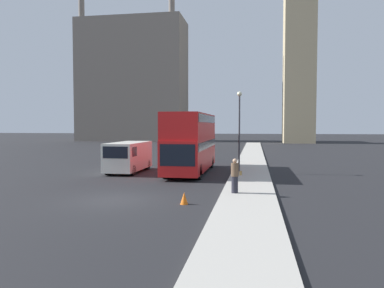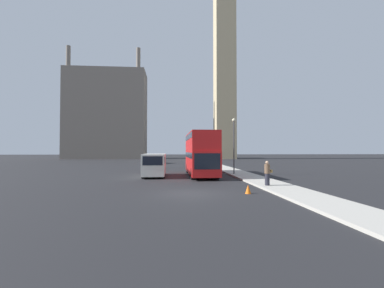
{
  "view_description": "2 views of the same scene",
  "coord_description": "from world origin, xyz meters",
  "px_view_note": "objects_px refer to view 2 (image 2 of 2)",
  "views": [
    {
      "loc": [
        6.67,
        -16.97,
        3.57
      ],
      "look_at": [
        1.79,
        12.02,
        2.13
      ],
      "focal_mm": 35.0,
      "sensor_mm": 36.0,
      "label": 1
    },
    {
      "loc": [
        -1.2,
        -15.94,
        2.67
      ],
      "look_at": [
        1.74,
        20.19,
        3.56
      ],
      "focal_mm": 24.0,
      "sensor_mm": 36.0,
      "label": 2
    }
  ],
  "objects_px": {
    "white_van": "(154,164)",
    "red_double_decker_bus": "(201,152)",
    "street_lamp": "(234,138)",
    "clock_tower": "(224,40)",
    "parked_sedan": "(161,160)",
    "pedestrian": "(267,173)"
  },
  "relations": [
    {
      "from": "clock_tower",
      "to": "street_lamp",
      "type": "distance_m",
      "value": 62.6
    },
    {
      "from": "red_double_decker_bus",
      "to": "white_van",
      "type": "height_order",
      "value": "red_double_decker_bus"
    },
    {
      "from": "clock_tower",
      "to": "red_double_decker_bus",
      "type": "relative_size",
      "value": 7.23
    },
    {
      "from": "white_van",
      "to": "parked_sedan",
      "type": "bearing_deg",
      "value": 91.03
    },
    {
      "from": "red_double_decker_bus",
      "to": "street_lamp",
      "type": "bearing_deg",
      "value": 2.73
    },
    {
      "from": "street_lamp",
      "to": "red_double_decker_bus",
      "type": "bearing_deg",
      "value": -177.27
    },
    {
      "from": "pedestrian",
      "to": "street_lamp",
      "type": "height_order",
      "value": "street_lamp"
    },
    {
      "from": "clock_tower",
      "to": "parked_sedan",
      "type": "relative_size",
      "value": 17.12
    },
    {
      "from": "pedestrian",
      "to": "clock_tower",
      "type": "bearing_deg",
      "value": 80.86
    },
    {
      "from": "red_double_decker_bus",
      "to": "white_van",
      "type": "distance_m",
      "value": 4.98
    },
    {
      "from": "white_van",
      "to": "red_double_decker_bus",
      "type": "bearing_deg",
      "value": 6.87
    },
    {
      "from": "clock_tower",
      "to": "white_van",
      "type": "distance_m",
      "value": 66.58
    },
    {
      "from": "red_double_decker_bus",
      "to": "street_lamp",
      "type": "height_order",
      "value": "street_lamp"
    },
    {
      "from": "red_double_decker_bus",
      "to": "street_lamp",
      "type": "xyz_separation_m",
      "value": [
        3.63,
        0.17,
        1.57
      ]
    },
    {
      "from": "clock_tower",
      "to": "pedestrian",
      "type": "height_order",
      "value": "clock_tower"
    },
    {
      "from": "white_van",
      "to": "pedestrian",
      "type": "height_order",
      "value": "white_van"
    },
    {
      "from": "red_double_decker_bus",
      "to": "white_van",
      "type": "relative_size",
      "value": 1.81
    },
    {
      "from": "red_double_decker_bus",
      "to": "parked_sedan",
      "type": "xyz_separation_m",
      "value": [
        -5.27,
        26.02,
        -1.76
      ]
    },
    {
      "from": "red_double_decker_bus",
      "to": "white_van",
      "type": "bearing_deg",
      "value": -173.13
    },
    {
      "from": "red_double_decker_bus",
      "to": "street_lamp",
      "type": "relative_size",
      "value": 1.71
    },
    {
      "from": "clock_tower",
      "to": "parked_sedan",
      "type": "distance_m",
      "value": 48.96
    },
    {
      "from": "clock_tower",
      "to": "white_van",
      "type": "height_order",
      "value": "clock_tower"
    }
  ]
}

